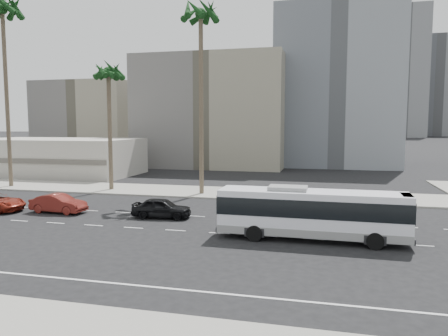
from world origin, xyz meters
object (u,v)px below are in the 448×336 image
(palm_mid, at_px, (108,75))
(palm_far, at_px, (2,13))
(city_bus, at_px, (312,212))
(car_a, at_px, (162,208))
(palm_near, at_px, (201,18))
(car_b, at_px, (58,203))

(palm_mid, distance_m, palm_far, 13.81)
(city_bus, height_order, car_a, city_bus)
(city_bus, xyz_separation_m, palm_near, (-11.22, 14.40, 15.43))
(car_b, xyz_separation_m, palm_far, (-13.58, 10.88, 18.13))
(car_b, relative_size, palm_mid, 0.33)
(palm_mid, bearing_deg, car_a, -47.69)
(car_a, xyz_separation_m, palm_near, (-0.10, 10.82, 16.37))
(palm_far, bearing_deg, palm_near, 0.29)
(car_a, relative_size, palm_mid, 0.33)
(car_b, bearing_deg, palm_far, 54.24)
(car_a, xyz_separation_m, palm_mid, (-10.21, 11.21, 11.34))
(palm_near, bearing_deg, city_bus, -52.08)
(city_bus, bearing_deg, car_a, 163.06)
(city_bus, relative_size, car_a, 2.55)
(palm_mid, bearing_deg, city_bus, -34.76)
(car_a, bearing_deg, car_b, 86.62)
(city_bus, height_order, palm_mid, palm_mid)
(city_bus, bearing_deg, palm_far, 157.74)
(city_bus, height_order, car_b, city_bus)
(palm_near, height_order, palm_mid, palm_near)
(palm_near, bearing_deg, car_b, -127.88)
(palm_mid, bearing_deg, palm_near, -2.25)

